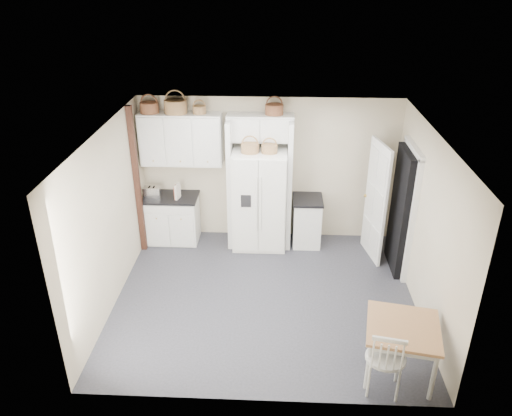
{
  "coord_description": "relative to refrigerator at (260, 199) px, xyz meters",
  "views": [
    {
      "loc": [
        0.16,
        -6.23,
        4.63
      ],
      "look_at": [
        -0.15,
        0.4,
        1.33
      ],
      "focal_mm": 35.0,
      "sensor_mm": 36.0,
      "label": 1
    }
  ],
  "objects": [
    {
      "name": "cookbook_cream",
      "position": [
        -1.43,
        -0.02,
        0.12
      ],
      "size": [
        0.08,
        0.18,
        0.26
      ],
      "primitive_type": "cube",
      "rotation": [
        0.0,
        0.0,
        -0.24
      ],
      "color": "beige",
      "rests_on": "counter_left"
    },
    {
      "name": "ceiling",
      "position": [
        0.15,
        -1.64,
        1.71
      ],
      "size": [
        4.5,
        4.5,
        0.0
      ],
      "primitive_type": "plane",
      "color": "white",
      "rests_on": "wall_back"
    },
    {
      "name": "bridge_cabinet",
      "position": [
        0.0,
        0.19,
        1.23
      ],
      "size": [
        1.12,
        0.34,
        0.45
      ],
      "primitive_type": "cube",
      "color": "silver",
      "rests_on": "wall_back"
    },
    {
      "name": "base_cab_left",
      "position": [
        -1.58,
        0.06,
        -0.47
      ],
      "size": [
        0.91,
        0.57,
        0.84
      ],
      "primitive_type": "cube",
      "color": "silver",
      "rests_on": "floor"
    },
    {
      "name": "windsor_chair",
      "position": [
        1.61,
        -3.39,
        -0.41
      ],
      "size": [
        0.54,
        0.51,
        0.96
      ],
      "primitive_type": "cube",
      "rotation": [
        0.0,
        0.0,
        -0.19
      ],
      "color": "silver",
      "rests_on": "floor"
    },
    {
      "name": "toaster",
      "position": [
        -1.89,
        0.0,
        0.09
      ],
      "size": [
        0.3,
        0.18,
        0.2
      ],
      "primitive_type": "cube",
      "rotation": [
        0.0,
        0.0,
        0.05
      ],
      "color": "silver",
      "rests_on": "counter_left"
    },
    {
      "name": "fridge_panel_left",
      "position": [
        -0.51,
        0.06,
        0.26
      ],
      "size": [
        0.08,
        0.6,
        2.3
      ],
      "primitive_type": "cube",
      "color": "silver",
      "rests_on": "floor"
    },
    {
      "name": "basket_upper_b",
      "position": [
        -1.4,
        0.19,
        1.57
      ],
      "size": [
        0.38,
        0.38,
        0.22
      ],
      "primitive_type": "cylinder",
      "color": "brown",
      "rests_on": "upper_cabinet"
    },
    {
      "name": "basket_bridge_b",
      "position": [
        0.23,
        0.19,
        1.54
      ],
      "size": [
        0.3,
        0.3,
        0.17
      ],
      "primitive_type": "cylinder",
      "color": "#572B1F",
      "rests_on": "bridge_cabinet"
    },
    {
      "name": "fridge_panel_right",
      "position": [
        0.51,
        0.06,
        0.26
      ],
      "size": [
        0.08,
        0.6,
        2.3
      ],
      "primitive_type": "cube",
      "color": "silver",
      "rests_on": "floor"
    },
    {
      "name": "basket_fridge_b",
      "position": [
        0.16,
        -0.1,
        0.96
      ],
      "size": [
        0.26,
        0.26,
        0.14
      ],
      "primitive_type": "cylinder",
      "color": "brown",
      "rests_on": "refrigerator"
    },
    {
      "name": "basket_upper_c",
      "position": [
        -1.01,
        0.19,
        1.52
      ],
      "size": [
        0.22,
        0.22,
        0.13
      ],
      "primitive_type": "cylinder",
      "color": "brown",
      "rests_on": "upper_cabinet"
    },
    {
      "name": "wall_back",
      "position": [
        0.15,
        0.36,
        0.41
      ],
      "size": [
        4.5,
        0.0,
        4.5
      ],
      "primitive_type": "plane",
      "rotation": [
        1.57,
        0.0,
        0.0
      ],
      "color": "beige",
      "rests_on": "floor"
    },
    {
      "name": "door_slab",
      "position": [
        1.95,
        -0.3,
        0.13
      ],
      "size": [
        0.21,
        0.79,
        2.05
      ],
      "primitive_type": "cube",
      "rotation": [
        0.0,
        0.0,
        -1.36
      ],
      "color": "white",
      "rests_on": "floor"
    },
    {
      "name": "dining_table",
      "position": [
        1.85,
        -3.09,
        -0.54
      ],
      "size": [
        1.0,
        1.0,
        0.71
      ],
      "primitive_type": "cube",
      "rotation": [
        0.0,
        0.0,
        -0.18
      ],
      "color": "brown",
      "rests_on": "floor"
    },
    {
      "name": "wall_left",
      "position": [
        -2.1,
        -1.64,
        0.41
      ],
      "size": [
        0.0,
        4.0,
        4.0
      ],
      "primitive_type": "plane",
      "rotation": [
        1.57,
        0.0,
        1.57
      ],
      "color": "beige",
      "rests_on": "floor"
    },
    {
      "name": "upper_cabinet",
      "position": [
        -1.35,
        0.19,
        1.01
      ],
      "size": [
        1.4,
        0.34,
        0.9
      ],
      "primitive_type": "cube",
      "color": "silver",
      "rests_on": "wall_back"
    },
    {
      "name": "refrigerator",
      "position": [
        0.0,
        0.0,
        0.0
      ],
      "size": [
        0.92,
        0.74,
        1.78
      ],
      "primitive_type": "cube",
      "color": "white",
      "rests_on": "floor"
    },
    {
      "name": "doorway_void",
      "position": [
        2.31,
        -0.64,
        0.13
      ],
      "size": [
        0.18,
        0.85,
        2.05
      ],
      "primitive_type": "cube",
      "color": "black",
      "rests_on": "floor"
    },
    {
      "name": "base_cab_right",
      "position": [
        0.85,
        0.06,
        -0.47
      ],
      "size": [
        0.48,
        0.58,
        0.85
      ],
      "primitive_type": "cube",
      "color": "silver",
      "rests_on": "floor"
    },
    {
      "name": "wall_right",
      "position": [
        2.4,
        -1.64,
        0.41
      ],
      "size": [
        0.0,
        4.0,
        4.0
      ],
      "primitive_type": "plane",
      "rotation": [
        1.57,
        0.0,
        -1.57
      ],
      "color": "beige",
      "rests_on": "floor"
    },
    {
      "name": "counter_left",
      "position": [
        -1.58,
        0.06,
        -0.03
      ],
      "size": [
        0.95,
        0.61,
        0.04
      ],
      "primitive_type": "cube",
      "color": "black",
      "rests_on": "base_cab_left"
    },
    {
      "name": "trim_post",
      "position": [
        -2.05,
        -0.29,
        0.41
      ],
      "size": [
        0.09,
        0.09,
        2.6
      ],
      "primitive_type": "cube",
      "color": "black",
      "rests_on": "floor"
    },
    {
      "name": "counter_right",
      "position": [
        0.85,
        0.06,
        -0.02
      ],
      "size": [
        0.52,
        0.62,
        0.04
      ],
      "primitive_type": "cube",
      "color": "black",
      "rests_on": "base_cab_right"
    },
    {
      "name": "cookbook_red",
      "position": [
        -1.47,
        -0.02,
        0.11
      ],
      "size": [
        0.04,
        0.16,
        0.23
      ],
      "primitive_type": "cube",
      "rotation": [
        0.0,
        0.0,
        -0.01
      ],
      "color": "maroon",
      "rests_on": "counter_left"
    },
    {
      "name": "floor",
      "position": [
        0.15,
        -1.64,
        -0.89
      ],
      "size": [
        4.5,
        4.5,
        0.0
      ],
      "primitive_type": "plane",
      "color": "#2D2D34",
      "rests_on": "ground"
    },
    {
      "name": "basket_fridge_a",
      "position": [
        -0.16,
        -0.1,
        0.97
      ],
      "size": [
        0.3,
        0.3,
        0.16
      ],
      "primitive_type": "cylinder",
      "color": "brown",
      "rests_on": "refrigerator"
    },
    {
      "name": "basket_upper_a",
      "position": [
        -1.84,
        0.19,
        1.55
      ],
      "size": [
        0.31,
        0.31,
        0.18
      ],
      "primitive_type": "cylinder",
      "color": "#572B1F",
      "rests_on": "upper_cabinet"
    }
  ]
}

